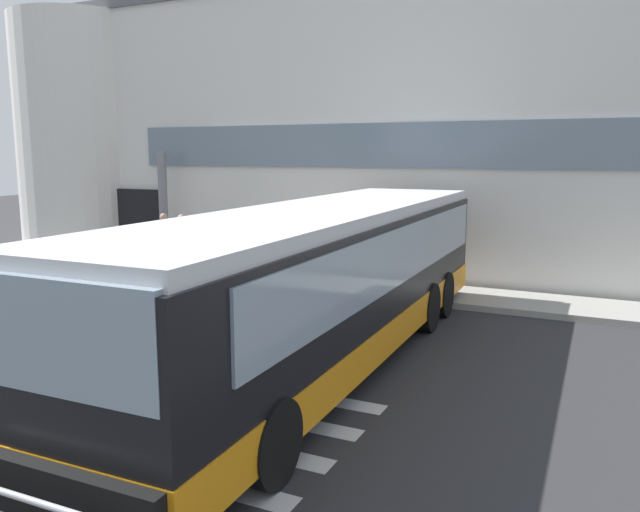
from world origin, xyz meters
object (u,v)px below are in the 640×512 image
entry_support_column (163,207)px  safety_bollard_yellow (407,288)px  passenger_near_column (165,238)px  bus_main_foreground (322,287)px  passenger_by_doorway (182,240)px  passenger_at_curb_edge (234,238)px

entry_support_column → safety_bollard_yellow: 8.96m
entry_support_column → passenger_near_column: entry_support_column is taller
bus_main_foreground → passenger_by_doorway: bus_main_foreground is taller
passenger_near_column → bus_main_foreground: bearing=-34.4°
passenger_by_doorway → entry_support_column: bearing=145.4°
entry_support_column → safety_bollard_yellow: (8.66, -1.80, -1.45)m
entry_support_column → bus_main_foreground: entry_support_column is taller
safety_bollard_yellow → passenger_near_column: bearing=174.0°
passenger_by_doorway → passenger_at_curb_edge: bearing=25.7°
entry_support_column → safety_bollard_yellow: size_ratio=3.88×
entry_support_column → safety_bollard_yellow: bearing=-11.7°
passenger_by_doorway → passenger_at_curb_edge: same height
entry_support_column → bus_main_foreground: 10.63m
passenger_near_column → passenger_by_doorway: 0.71m
bus_main_foreground → passenger_at_curb_edge: (-5.68, 5.90, -0.22)m
passenger_near_column → entry_support_column: bearing=129.4°
passenger_at_curb_edge → bus_main_foreground: bearing=-46.1°
entry_support_column → passenger_near_column: (0.80, -0.97, -0.82)m
passenger_by_doorway → safety_bollard_yellow: passenger_by_doorway is taller
passenger_at_curb_edge → safety_bollard_yellow: (5.79, -1.42, -0.66)m
passenger_by_doorway → safety_bollard_yellow: size_ratio=1.86×
bus_main_foreground → safety_bollard_yellow: bearing=88.6°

